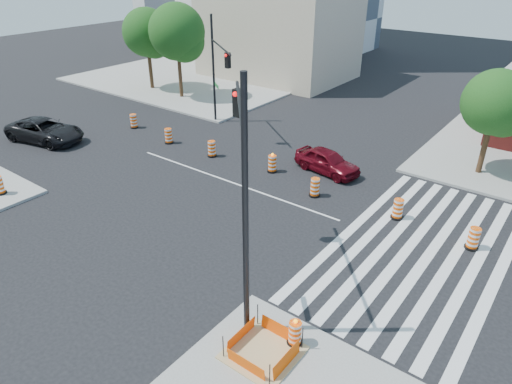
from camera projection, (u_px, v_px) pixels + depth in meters
ground at (230, 182)px, 25.90m from camera, size 120.00×120.00×0.00m
sidewalk_nw at (209, 74)px, 48.14m from camera, size 22.00×22.00×0.15m
crosswalk_east at (420, 249)px, 20.04m from camera, size 6.75×13.50×0.01m
lane_centerline at (230, 182)px, 25.90m from camera, size 14.00×0.12×0.01m
excavation_pit at (263, 351)px, 14.65m from camera, size 2.20×2.20×0.90m
beige_midrise at (279, 26)px, 45.44m from camera, size 14.00×10.00×10.00m
red_coupe at (327, 161)px, 26.72m from camera, size 4.29×2.28×1.39m
dark_suv at (45, 130)px, 31.08m from camera, size 5.94×3.68×1.53m
signal_pole_se at (243, 168)px, 14.82m from camera, size 4.47×5.10×8.78m
signal_pole_nw at (217, 64)px, 31.53m from camera, size 4.70×3.54×7.61m
pit_drum at (295, 334)px, 14.84m from camera, size 0.53×0.53×1.04m
tree_north_a at (148, 35)px, 40.91m from camera, size 4.29×4.29×7.29m
tree_north_b at (178, 35)px, 38.11m from camera, size 4.69×4.69×7.98m
tree_north_c at (496, 106)px, 24.86m from camera, size 3.62×3.61×6.13m
median_drum_0 at (134, 122)px, 33.57m from camera, size 0.60×0.60×1.02m
median_drum_1 at (169, 136)px, 30.88m from camera, size 0.60×0.60×1.02m
median_drum_2 at (212, 149)px, 28.88m from camera, size 0.60×0.60×1.02m
median_drum_3 at (272, 164)px, 26.86m from camera, size 0.60×0.60×1.18m
median_drum_4 at (315, 188)px, 24.18m from camera, size 0.60×0.60×1.02m
median_drum_5 at (398, 210)px, 22.16m from camera, size 0.60×0.60×1.02m
median_drum_6 at (473, 239)px, 19.89m from camera, size 0.60×0.60×1.02m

